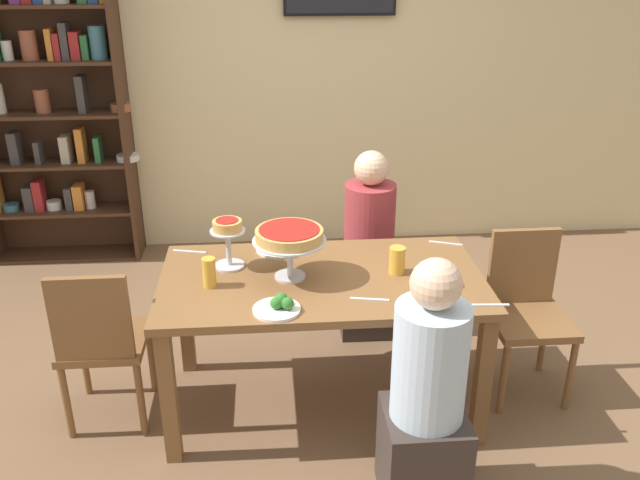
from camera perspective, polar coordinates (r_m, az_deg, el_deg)
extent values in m
plane|color=brown|center=(3.62, 0.13, -13.64)|extent=(12.00, 12.00, 0.00)
cube|color=beige|center=(5.14, -2.01, 14.78)|extent=(8.00, 0.12, 2.80)
cube|color=brown|center=(3.24, 0.15, -3.47)|extent=(1.57, 0.86, 0.04)
cube|color=brown|center=(3.15, -12.83, -12.96)|extent=(0.07, 0.07, 0.70)
cube|color=brown|center=(3.26, 13.75, -11.65)|extent=(0.07, 0.07, 0.70)
cube|color=brown|center=(3.76, -11.46, -6.27)|extent=(0.07, 0.07, 0.70)
cube|color=brown|center=(3.85, 10.48, -5.40)|extent=(0.07, 0.07, 0.70)
cube|color=#422819|center=(5.07, -16.38, 10.28)|extent=(0.03, 0.30, 2.20)
cube|color=#422819|center=(5.34, -21.81, 10.19)|extent=(1.10, 0.02, 2.20)
cube|color=#422819|center=(5.54, -20.51, -1.12)|extent=(1.04, 0.28, 0.02)
cube|color=#422819|center=(5.41, -21.06, 2.41)|extent=(1.04, 0.28, 0.02)
cube|color=#422819|center=(5.29, -21.64, 6.11)|extent=(1.04, 0.28, 0.02)
cube|color=#422819|center=(5.20, -22.25, 9.94)|extent=(1.04, 0.28, 0.02)
cube|color=#422819|center=(5.14, -22.89, 13.89)|extent=(1.04, 0.28, 0.02)
cube|color=#422819|center=(5.10, -23.57, 17.92)|extent=(1.04, 0.28, 0.02)
cylinder|color=#3D7084|center=(5.51, -24.91, 2.58)|extent=(0.12, 0.12, 0.05)
cube|color=#3D3838|center=(5.44, -23.56, 3.33)|extent=(0.07, 0.13, 0.19)
cube|color=maroon|center=(5.41, -22.87, 3.59)|extent=(0.06, 0.13, 0.23)
cylinder|color=silver|center=(5.41, -21.81, 2.82)|extent=(0.11, 0.11, 0.07)
cube|color=#3D3838|center=(5.36, -20.61, 3.42)|extent=(0.05, 0.13, 0.17)
cube|color=orange|center=(5.33, -19.90, 3.53)|extent=(0.07, 0.13, 0.19)
cylinder|color=beige|center=(5.32, -19.08, 3.30)|extent=(0.07, 0.07, 0.13)
cube|color=#3D3838|center=(5.34, -24.62, 7.21)|extent=(0.06, 0.13, 0.23)
cube|color=#3D3838|center=(5.30, -22.92, 6.99)|extent=(0.04, 0.13, 0.16)
cube|color=#B2A88E|center=(5.24, -20.91, 7.31)|extent=(0.06, 0.13, 0.20)
cube|color=orange|center=(5.20, -19.76, 7.69)|extent=(0.05, 0.13, 0.25)
cube|color=#2D6B38|center=(5.18, -18.44, 7.42)|extent=(0.04, 0.13, 0.18)
cylinder|color=silver|center=(5.16, -16.12, 6.81)|extent=(0.16, 0.16, 0.04)
cylinder|color=brown|center=(5.19, -22.70, 10.93)|extent=(0.10, 0.10, 0.17)
cube|color=#3D3838|center=(5.11, -19.71, 11.71)|extent=(0.05, 0.13, 0.26)
cylinder|color=brown|center=(5.07, -16.69, 10.84)|extent=(0.14, 0.14, 0.06)
cylinder|color=silver|center=(5.19, -25.21, 14.47)|extent=(0.07, 0.07, 0.13)
cylinder|color=brown|center=(5.14, -23.66, 15.04)|extent=(0.11, 0.11, 0.20)
cube|color=orange|center=(5.10, -22.04, 15.29)|extent=(0.04, 0.13, 0.21)
cube|color=maroon|center=(5.08, -21.48, 15.17)|extent=(0.04, 0.13, 0.18)
cube|color=#3D3838|center=(5.07, -20.93, 15.62)|extent=(0.05, 0.13, 0.25)
cube|color=maroon|center=(5.05, -20.14, 15.37)|extent=(0.06, 0.13, 0.19)
cube|color=#2D6B38|center=(5.04, -19.43, 15.31)|extent=(0.04, 0.10, 0.16)
cylinder|color=#3D7084|center=(5.01, -18.47, 15.75)|extent=(0.11, 0.11, 0.22)
cube|color=#382D28|center=(4.15, 4.06, -4.77)|extent=(0.34, 0.34, 0.45)
cylinder|color=#993338|center=(3.94, 4.26, 1.30)|extent=(0.30, 0.30, 0.50)
sphere|color=beige|center=(3.82, 4.42, 6.16)|extent=(0.20, 0.20, 0.20)
cube|color=#382D28|center=(2.99, 8.76, -17.88)|extent=(0.34, 0.34, 0.45)
cylinder|color=silver|center=(2.70, 9.38, -10.33)|extent=(0.30, 0.30, 0.50)
sphere|color=beige|center=(2.53, 9.91, -3.73)|extent=(0.20, 0.20, 0.20)
cube|color=brown|center=(3.63, 17.51, -6.64)|extent=(0.40, 0.40, 0.04)
cube|color=brown|center=(3.68, 16.96, -2.14)|extent=(0.36, 0.04, 0.42)
cylinder|color=brown|center=(3.68, 20.63, -10.81)|extent=(0.04, 0.04, 0.41)
cylinder|color=brown|center=(3.55, 15.41, -11.40)|extent=(0.04, 0.04, 0.41)
cylinder|color=brown|center=(3.95, 18.59, -8.01)|extent=(0.04, 0.04, 0.41)
cylinder|color=brown|center=(3.83, 13.71, -8.44)|extent=(0.04, 0.04, 0.41)
cube|color=brown|center=(3.47, -17.90, -8.20)|extent=(0.40, 0.40, 0.04)
cube|color=brown|center=(3.21, -19.06, -6.39)|extent=(0.36, 0.04, 0.42)
cylinder|color=brown|center=(3.78, -19.54, -9.70)|extent=(0.04, 0.04, 0.41)
cylinder|color=brown|center=(3.70, -14.23, -9.72)|extent=(0.04, 0.04, 0.41)
cylinder|color=brown|center=(3.50, -20.88, -12.83)|extent=(0.04, 0.04, 0.41)
cylinder|color=brown|center=(3.42, -15.10, -12.94)|extent=(0.04, 0.04, 0.41)
cylinder|color=silver|center=(3.22, -2.58, -3.10)|extent=(0.15, 0.15, 0.01)
cylinder|color=silver|center=(3.18, -2.61, -1.58)|extent=(0.03, 0.03, 0.18)
cylinder|color=silver|center=(3.14, -2.64, -0.05)|extent=(0.35, 0.35, 0.01)
cylinder|color=tan|center=(3.13, -2.65, 0.45)|extent=(0.32, 0.32, 0.05)
cylinder|color=maroon|center=(3.12, -2.66, 0.91)|extent=(0.29, 0.29, 0.00)
cylinder|color=silver|center=(3.36, -7.74, -2.17)|extent=(0.15, 0.15, 0.01)
cylinder|color=silver|center=(3.32, -7.83, -0.69)|extent=(0.03, 0.03, 0.18)
cylinder|color=silver|center=(3.28, -7.92, 0.78)|extent=(0.17, 0.17, 0.01)
cylinder|color=tan|center=(3.27, -7.95, 1.25)|extent=(0.14, 0.14, 0.05)
cylinder|color=maroon|center=(3.26, -7.97, 1.69)|extent=(0.11, 0.11, 0.00)
cylinder|color=white|center=(2.94, -3.73, -5.96)|extent=(0.21, 0.21, 0.01)
sphere|color=#2D7028|center=(2.91, -2.79, -5.45)|extent=(0.06, 0.06, 0.06)
sphere|color=#2D7028|center=(2.92, -3.77, -5.41)|extent=(0.05, 0.05, 0.05)
sphere|color=#2D7028|center=(2.92, -3.58, -5.37)|extent=(0.05, 0.05, 0.05)
sphere|color=#2D7028|center=(2.95, -3.32, -5.05)|extent=(0.06, 0.06, 0.06)
cylinder|color=white|center=(3.52, -3.41, -0.71)|extent=(0.26, 0.26, 0.01)
sphere|color=#2D7028|center=(3.46, -4.12, -0.55)|extent=(0.05, 0.05, 0.05)
sphere|color=#2D7028|center=(3.51, -3.45, -0.28)|extent=(0.04, 0.04, 0.04)
cylinder|color=gold|center=(3.26, 6.61, -1.74)|extent=(0.08, 0.08, 0.14)
cylinder|color=gold|center=(3.15, -9.47, -2.76)|extent=(0.06, 0.06, 0.15)
cylinder|color=white|center=(3.16, 9.96, -3.03)|extent=(0.07, 0.07, 0.11)
cube|color=silver|center=(3.55, -11.10, -0.97)|extent=(0.18, 0.06, 0.00)
cube|color=silver|center=(3.03, 4.27, -5.08)|extent=(0.18, 0.05, 0.00)
cube|color=silver|center=(3.65, 10.70, -0.27)|extent=(0.17, 0.08, 0.00)
cube|color=silver|center=(3.07, 14.28, -5.41)|extent=(0.18, 0.03, 0.00)
cube|color=silver|center=(3.01, 9.30, -5.62)|extent=(0.17, 0.08, 0.00)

